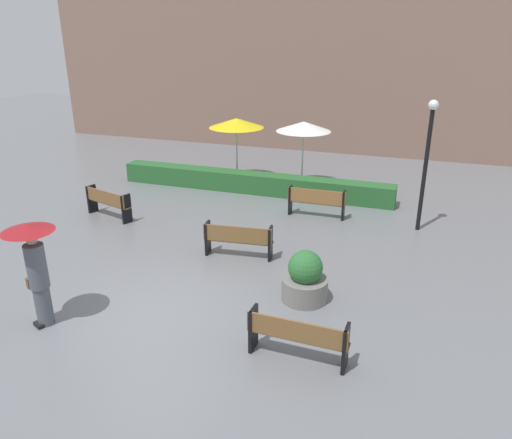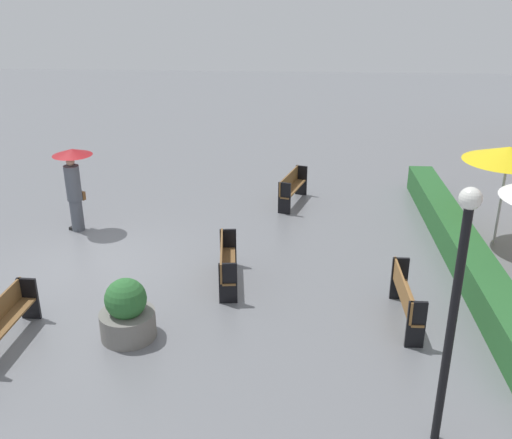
% 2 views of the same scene
% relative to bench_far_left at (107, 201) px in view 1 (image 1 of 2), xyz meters
% --- Properties ---
extents(ground_plane, '(60.00, 60.00, 0.00)m').
position_rel_bench_far_left_xyz_m(ground_plane, '(4.11, -4.45, -0.54)').
color(ground_plane, slate).
extents(bench_far_left, '(1.79, 0.82, 0.91)m').
position_rel_bench_far_left_xyz_m(bench_far_left, '(0.00, 0.00, 0.00)').
color(bench_far_left, brown).
rests_on(bench_far_left, ground).
extents(bench_near_right, '(1.84, 0.43, 0.86)m').
position_rel_bench_far_left_xyz_m(bench_near_right, '(7.43, -4.99, -0.03)').
color(bench_near_right, brown).
rests_on(bench_near_right, ground).
extents(bench_mid_center, '(1.83, 0.56, 0.89)m').
position_rel_bench_far_left_xyz_m(bench_mid_center, '(4.90, -1.34, -0.02)').
color(bench_mid_center, brown).
rests_on(bench_mid_center, ground).
extents(bench_back_row, '(1.83, 0.36, 0.92)m').
position_rel_bench_far_left_xyz_m(bench_back_row, '(6.18, 2.21, 0.01)').
color(bench_back_row, olive).
rests_on(bench_back_row, ground).
extents(pedestrian_with_umbrella, '(0.99, 0.99, 2.16)m').
position_rel_bench_far_left_xyz_m(pedestrian_with_umbrella, '(2.30, -5.50, 0.86)').
color(pedestrian_with_umbrella, '#4C515B').
rests_on(pedestrian_with_umbrella, ground).
extents(planter_pot, '(1.01, 1.01, 1.16)m').
position_rel_bench_far_left_xyz_m(planter_pot, '(7.05, -2.88, -0.05)').
color(planter_pot, slate).
rests_on(planter_pot, ground).
extents(lamp_post, '(0.28, 0.28, 3.80)m').
position_rel_bench_far_left_xyz_m(lamp_post, '(9.28, 2.17, 1.80)').
color(lamp_post, black).
rests_on(lamp_post, ground).
extents(patio_umbrella_yellow, '(2.08, 2.08, 2.46)m').
position_rel_bench_far_left_xyz_m(patio_umbrella_yellow, '(2.41, 5.05, 1.74)').
color(patio_umbrella_yellow, silver).
rests_on(patio_umbrella_yellow, ground).
extents(patio_umbrella_white, '(1.99, 1.99, 2.48)m').
position_rel_bench_far_left_xyz_m(patio_umbrella_white, '(5.00, 5.06, 1.76)').
color(patio_umbrella_white, silver).
rests_on(patio_umbrella_white, ground).
extents(hedge_strip, '(10.15, 0.70, 0.71)m').
position_rel_bench_far_left_xyz_m(hedge_strip, '(3.43, 3.95, -0.19)').
color(hedge_strip, '#28602D').
rests_on(hedge_strip, ground).
extents(building_facade, '(28.00, 1.20, 8.53)m').
position_rel_bench_far_left_xyz_m(building_facade, '(4.11, 11.55, 3.72)').
color(building_facade, '#846656').
rests_on(building_facade, ground).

